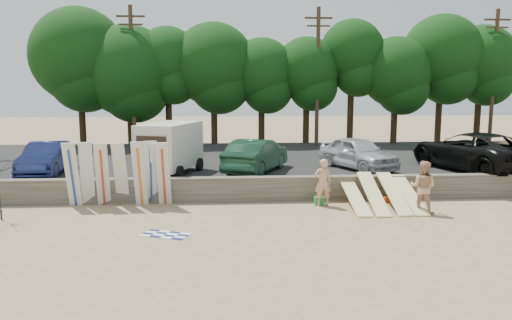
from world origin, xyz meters
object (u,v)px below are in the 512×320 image
object	(u,v)px
car_0	(46,158)
beachgoer_b	(423,187)
car_1	(256,155)
car_3	(473,151)
box_trailer	(170,146)
cooler	(319,201)
car_2	(358,153)
beach_umbrella	(1,189)
beachgoer_a	(323,182)

from	to	relation	value
car_0	beachgoer_b	xyz separation A→B (m)	(15.30, -5.38, -0.45)
car_1	car_3	bearing A→B (deg)	-156.28
car_0	beachgoer_b	world-z (taller)	car_0
car_0	car_3	bearing A→B (deg)	-3.65
box_trailer	cooler	world-z (taller)	box_trailer
car_2	beachgoer_b	world-z (taller)	car_2
car_2	beach_umbrella	distance (m)	15.35
beachgoer_a	beachgoer_b	world-z (taller)	beachgoer_b
beachgoer_a	car_0	bearing A→B (deg)	-21.52
car_0	beachgoer_a	distance (m)	12.53
car_1	car_2	world-z (taller)	car_1
car_2	car_3	world-z (taller)	car_3
beachgoer_a	beach_umbrella	world-z (taller)	beach_umbrella
box_trailer	car_2	size ratio (longest dim) A/B	0.89
car_1	beachgoer_b	xyz separation A→B (m)	(5.79, -5.26, -0.49)
car_3	beachgoer_a	size ratio (longest dim) A/B	3.46
car_1	car_3	size ratio (longest dim) A/B	0.72
car_2	car_3	bearing A→B (deg)	-31.39
beachgoer_a	cooler	size ratio (longest dim) A/B	4.93
car_1	cooler	xyz separation A→B (m)	(2.24, -3.74, -1.31)
car_1	beach_umbrella	bearing A→B (deg)	53.59
box_trailer	car_0	distance (m)	5.63
beachgoer_a	cooler	world-z (taller)	beachgoer_a
cooler	beach_umbrella	distance (m)	11.64
car_3	car_2	bearing A→B (deg)	-22.93
car_3	cooler	distance (m)	8.93
car_3	beachgoer_b	size ratio (longest dim) A/B	3.32
beach_umbrella	car_1	bearing A→B (deg)	29.17
cooler	beach_umbrella	world-z (taller)	beach_umbrella
box_trailer	cooler	distance (m)	7.31
car_3	beach_umbrella	size ratio (longest dim) A/B	2.62
car_3	box_trailer	bearing A→B (deg)	-14.65
car_3	beachgoer_b	world-z (taller)	car_3
car_2	cooler	distance (m)	5.28
box_trailer	cooler	size ratio (longest dim) A/B	10.54
box_trailer	cooler	bearing A→B (deg)	-10.81
box_trailer	beach_umbrella	xyz separation A→B (m)	(-5.36, -4.91, -0.88)
car_0	beachgoer_a	bearing A→B (deg)	-21.81
box_trailer	beachgoer_a	size ratio (longest dim) A/B	2.14
beachgoer_a	car_3	bearing A→B (deg)	-157.02
car_1	beachgoer_b	world-z (taller)	car_1
beachgoer_b	cooler	bearing A→B (deg)	10.52
car_3	beachgoer_b	xyz separation A→B (m)	(-4.48, -5.13, -0.62)
car_2	beachgoer_a	xyz separation A→B (m)	(-2.60, -4.52, -0.53)
box_trailer	car_0	world-z (taller)	box_trailer
car_0	box_trailer	bearing A→B (deg)	-6.91
car_0	beach_umbrella	distance (m)	5.31
cooler	car_3	bearing A→B (deg)	27.17
box_trailer	beach_umbrella	size ratio (longest dim) A/B	1.62
box_trailer	beachgoer_b	world-z (taller)	box_trailer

